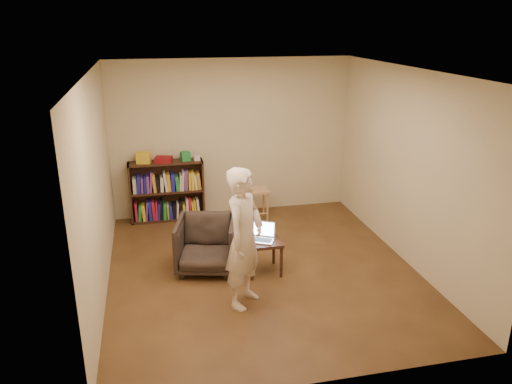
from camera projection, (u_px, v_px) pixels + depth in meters
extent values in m
plane|color=#3F2614|center=(262.00, 270.00, 6.68)|extent=(4.50, 4.50, 0.00)
plane|color=white|center=(263.00, 71.00, 5.83)|extent=(4.50, 4.50, 0.00)
plane|color=#BEB08F|center=(232.00, 138.00, 8.33)|extent=(4.00, 0.00, 4.00)
plane|color=#BEB08F|center=(97.00, 188.00, 5.85)|extent=(0.00, 4.50, 4.50)
plane|color=#BEB08F|center=(408.00, 168.00, 6.66)|extent=(0.00, 4.50, 4.50)
cube|color=black|center=(131.00, 193.00, 8.09)|extent=(0.03, 0.30, 1.00)
cube|color=black|center=(203.00, 188.00, 8.33)|extent=(0.03, 0.30, 1.00)
cube|color=black|center=(167.00, 188.00, 8.34)|extent=(1.20, 0.02, 1.00)
cube|color=black|center=(169.00, 218.00, 8.37)|extent=(1.20, 0.30, 0.03)
cube|color=black|center=(167.00, 191.00, 8.21)|extent=(1.14, 0.30, 0.03)
cube|color=black|center=(165.00, 163.00, 8.05)|extent=(1.20, 0.30, 0.03)
cube|color=gold|center=(144.00, 158.00, 7.94)|extent=(0.24, 0.20, 0.18)
cube|color=maroon|center=(164.00, 160.00, 8.00)|extent=(0.31, 0.26, 0.09)
cube|color=#227F39|center=(185.00, 156.00, 8.09)|extent=(0.17, 0.17, 0.14)
cube|color=beige|center=(197.00, 158.00, 8.11)|extent=(0.10, 0.10, 0.08)
cube|color=tan|center=(257.00, 190.00, 8.22)|extent=(0.36, 0.36, 0.04)
cylinder|color=tan|center=(251.00, 209.00, 8.14)|extent=(0.03, 0.03, 0.49)
cylinder|color=tan|center=(268.00, 208.00, 8.20)|extent=(0.03, 0.03, 0.49)
cylinder|color=tan|center=(247.00, 203.00, 8.41)|extent=(0.03, 0.03, 0.49)
cylinder|color=tan|center=(264.00, 202.00, 8.47)|extent=(0.03, 0.03, 0.49)
imported|color=#2A231C|center=(206.00, 245.00, 6.60)|extent=(0.92, 0.93, 0.71)
cube|color=black|center=(263.00, 241.00, 6.50)|extent=(0.45, 0.45, 0.04)
cylinder|color=black|center=(252.00, 265.00, 6.36)|extent=(0.04, 0.04, 0.42)
cylinder|color=black|center=(281.00, 262.00, 6.43)|extent=(0.04, 0.04, 0.42)
cylinder|color=black|center=(246.00, 252.00, 6.71)|extent=(0.04, 0.04, 0.42)
cylinder|color=black|center=(274.00, 250.00, 6.79)|extent=(0.04, 0.04, 0.42)
cube|color=#B6B6BB|center=(262.00, 240.00, 6.46)|extent=(0.37, 0.33, 0.02)
cube|color=black|center=(262.00, 240.00, 6.46)|extent=(0.28, 0.22, 0.00)
cube|color=#B6B6BB|center=(264.00, 229.00, 6.54)|extent=(0.29, 0.18, 0.21)
cube|color=#ACC6F1|center=(264.00, 229.00, 6.54)|extent=(0.25, 0.15, 0.17)
imported|color=beige|center=(244.00, 238.00, 5.64)|extent=(0.69, 0.72, 1.66)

